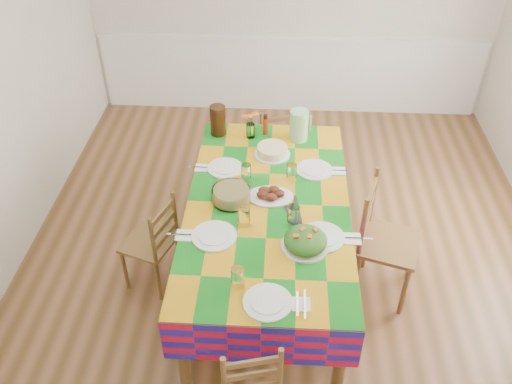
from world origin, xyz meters
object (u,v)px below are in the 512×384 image
meat_platter (270,195)px  tea_pitcher (218,120)px  dining_table (268,214)px  green_pitcher (299,125)px  chair_right (383,242)px  chair_left (153,243)px  chair_far (274,145)px

meat_platter → tea_pitcher: (-0.47, 0.84, 0.10)m
dining_table → meat_platter: size_ratio=6.39×
green_pitcher → chair_right: size_ratio=0.26×
green_pitcher → chair_left: bearing=-141.3°
meat_platter → chair_far: size_ratio=0.38×
dining_table → tea_pitcher: bearing=116.6°
meat_platter → tea_pitcher: bearing=119.1°
chair_far → chair_left: bearing=38.5°
meat_platter → chair_left: bearing=-174.6°
meat_platter → green_pitcher: 0.83m
chair_far → chair_right: size_ratio=0.87×
green_pitcher → chair_right: (0.65, -0.85, -0.48)m
tea_pitcher → chair_left: tea_pitcher is taller
chair_left → chair_right: (1.75, 0.03, 0.09)m
green_pitcher → chair_far: 0.78m
chair_far → chair_right: chair_right is taller
green_pitcher → meat_platter: bearing=-104.7°
chair_far → chair_right: 1.62m
green_pitcher → chair_right: green_pitcher is taller
tea_pitcher → chair_far: 0.86m
meat_platter → green_pitcher: bearing=75.3°
meat_platter → chair_far: 1.38m
chair_left → dining_table: bearing=110.6°
tea_pitcher → chair_far: size_ratio=0.30×
dining_table → green_pitcher: (0.22, 0.87, 0.23)m
green_pitcher → tea_pitcher: 0.68m
dining_table → chair_left: (-0.88, -0.01, -0.33)m
dining_table → chair_right: chair_right is taller
chair_far → chair_right: bearing=103.3°
tea_pitcher → green_pitcher: bearing=-3.9°
chair_left → tea_pitcher: bearing=175.2°
tea_pitcher → dining_table: bearing=-63.4°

